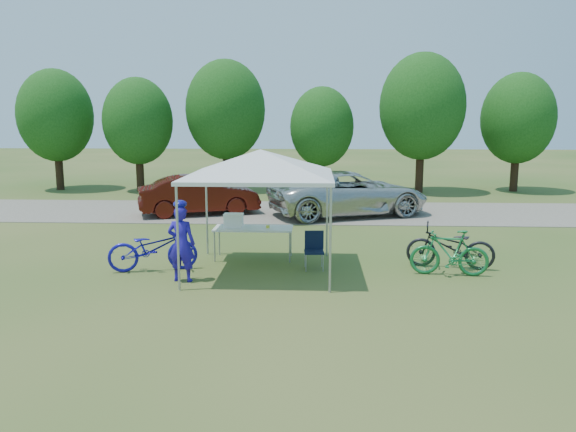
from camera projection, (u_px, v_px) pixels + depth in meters
name	position (u px, v px, depth m)	size (l,w,h in m)	color
ground	(261.00, 271.00, 12.63)	(100.00, 100.00, 0.00)	#2D5119
gravel_strip	(282.00, 212.00, 20.50)	(24.00, 5.00, 0.02)	gray
canopy	(260.00, 153.00, 12.17)	(4.53, 4.53, 3.00)	#A5A5AA
treeline	(283.00, 115.00, 25.85)	(24.89, 4.28, 6.30)	#382314
folding_table	(253.00, 229.00, 13.60)	(1.90, 0.79, 0.78)	white
folding_chair	(314.00, 247.00, 12.80)	(0.46, 0.48, 0.85)	black
cooler	(234.00, 220.00, 13.59)	(0.47, 0.32, 0.34)	white
ice_cream_cup	(268.00, 227.00, 13.52)	(0.09, 0.09, 0.07)	yellow
cyclist	(181.00, 244.00, 11.72)	(0.59, 0.39, 1.61)	#2215AD
bike_blue	(153.00, 248.00, 12.59)	(0.69, 1.97, 1.03)	#16119C
bike_green	(449.00, 253.00, 12.21)	(0.48, 1.68, 1.01)	#19743A
bike_dark	(450.00, 246.00, 12.79)	(0.68, 1.96, 1.03)	black
minivan	(349.00, 193.00, 19.65)	(2.58, 5.59, 1.55)	silver
sedan	(199.00, 195.00, 19.84)	(1.46, 4.19, 1.38)	#48120C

